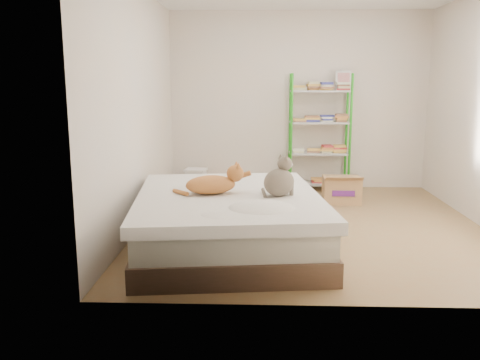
{
  "coord_description": "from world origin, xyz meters",
  "views": [
    {
      "loc": [
        -0.6,
        -5.55,
        1.61
      ],
      "look_at": [
        -0.77,
        -0.55,
        0.62
      ],
      "focal_mm": 38.0,
      "sensor_mm": 36.0,
      "label": 1
    }
  ],
  "objects_px": {
    "shelf_unit": "(320,129)",
    "white_bin": "(196,180)",
    "bed": "(229,221)",
    "orange_cat": "(211,182)",
    "cardboard_box": "(341,190)",
    "grey_cat": "(279,176)"
  },
  "relations": [
    {
      "from": "grey_cat",
      "to": "shelf_unit",
      "type": "height_order",
      "value": "shelf_unit"
    },
    {
      "from": "grey_cat",
      "to": "shelf_unit",
      "type": "relative_size",
      "value": 0.21
    },
    {
      "from": "bed",
      "to": "shelf_unit",
      "type": "xyz_separation_m",
      "value": [
        1.18,
        2.74,
        0.63
      ]
    },
    {
      "from": "orange_cat",
      "to": "grey_cat",
      "type": "bearing_deg",
      "value": -20.09
    },
    {
      "from": "orange_cat",
      "to": "white_bin",
      "type": "distance_m",
      "value": 2.66
    },
    {
      "from": "orange_cat",
      "to": "cardboard_box",
      "type": "xyz_separation_m",
      "value": [
        1.56,
        1.96,
        -0.48
      ]
    },
    {
      "from": "cardboard_box",
      "to": "grey_cat",
      "type": "bearing_deg",
      "value": -112.92
    },
    {
      "from": "white_bin",
      "to": "bed",
      "type": "bearing_deg",
      "value": -76.27
    },
    {
      "from": "grey_cat",
      "to": "white_bin",
      "type": "distance_m",
      "value": 2.91
    },
    {
      "from": "bed",
      "to": "orange_cat",
      "type": "bearing_deg",
      "value": 177.25
    },
    {
      "from": "bed",
      "to": "cardboard_box",
      "type": "bearing_deg",
      "value": 48.0
    },
    {
      "from": "shelf_unit",
      "to": "white_bin",
      "type": "distance_m",
      "value": 1.96
    },
    {
      "from": "cardboard_box",
      "to": "white_bin",
      "type": "distance_m",
      "value": 2.11
    },
    {
      "from": "bed",
      "to": "grey_cat",
      "type": "xyz_separation_m",
      "value": [
        0.48,
        -0.07,
        0.46
      ]
    },
    {
      "from": "orange_cat",
      "to": "cardboard_box",
      "type": "relative_size",
      "value": 1.13
    },
    {
      "from": "bed",
      "to": "cardboard_box",
      "type": "relative_size",
      "value": 4.65
    },
    {
      "from": "bed",
      "to": "orange_cat",
      "type": "xyz_separation_m",
      "value": [
        -0.17,
        -0.01,
        0.39
      ]
    },
    {
      "from": "bed",
      "to": "orange_cat",
      "type": "height_order",
      "value": "orange_cat"
    },
    {
      "from": "cardboard_box",
      "to": "white_bin",
      "type": "relative_size",
      "value": 1.48
    },
    {
      "from": "bed",
      "to": "cardboard_box",
      "type": "height_order",
      "value": "bed"
    },
    {
      "from": "white_bin",
      "to": "cardboard_box",
      "type": "bearing_deg",
      "value": -16.73
    },
    {
      "from": "bed",
      "to": "shelf_unit",
      "type": "height_order",
      "value": "shelf_unit"
    }
  ]
}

